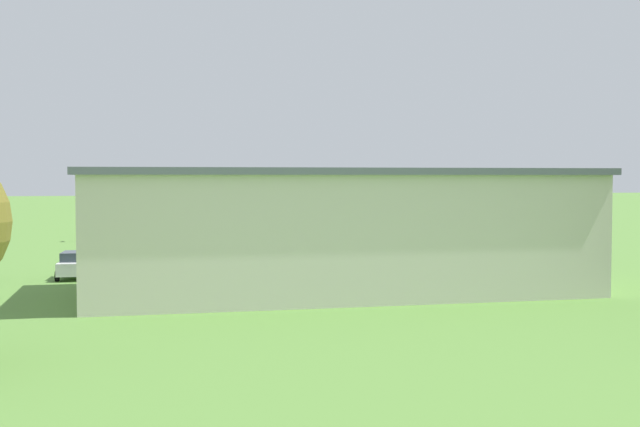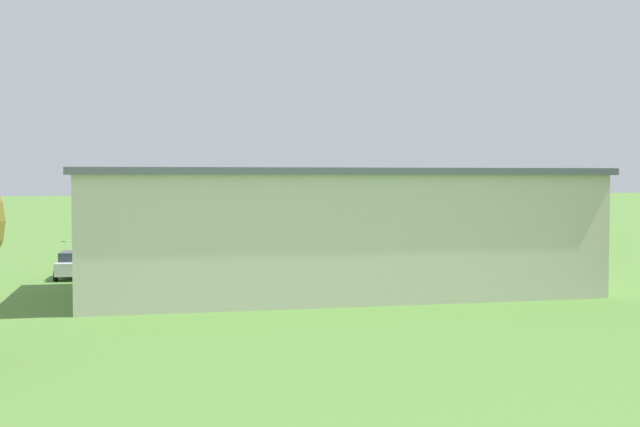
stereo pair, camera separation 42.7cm
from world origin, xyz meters
The scene contains 10 objects.
ground_plane centered at (0.00, 0.00, 0.00)m, with size 400.00×400.00×0.00m, color #568438.
hangar centered at (1.16, 40.42, 3.38)m, with size 27.64×12.58×6.74m.
biplane centered at (-7.12, 4.17, 4.54)m, with size 7.58×7.99×3.61m.
car_white centered at (15.32, 30.81, 0.86)m, with size 2.26×4.22×1.65m.
person_crossing_taxiway centered at (-11.32, 26.00, 0.86)m, with size 0.52×0.52×1.72m.
person_at_fence_line centered at (11.76, 27.59, 0.86)m, with size 0.51×0.51×1.73m.
person_watching_takeoff centered at (9.22, 26.80, 0.76)m, with size 0.51×0.51×1.53m.
person_by_parked_cars centered at (5.44, 25.65, 0.77)m, with size 0.42×0.42×1.56m.
person_walking_on_apron centered at (-6.94, 27.86, 0.86)m, with size 0.49×0.49×1.71m.
windsock centered at (14.36, 1.41, 5.64)m, with size 1.09×1.32×6.42m.
Camera 1 is at (13.20, 82.69, 6.28)m, focal length 45.12 mm.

